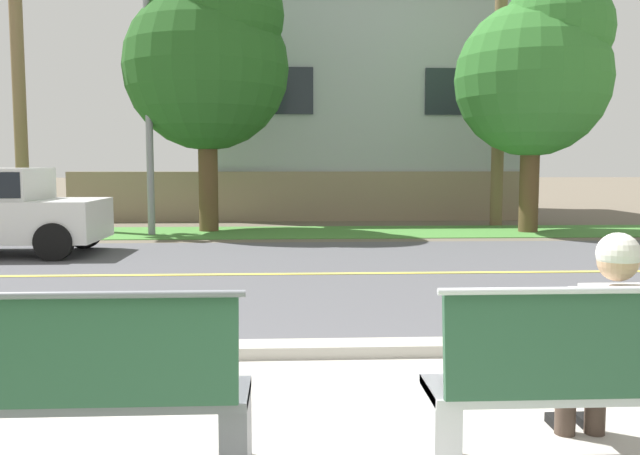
{
  "coord_description": "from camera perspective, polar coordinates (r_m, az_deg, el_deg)",
  "views": [
    {
      "loc": [
        -0.26,
        -3.11,
        1.61
      ],
      "look_at": [
        0.05,
        3.24,
        1.0
      ],
      "focal_mm": 37.33,
      "sensor_mm": 36.0,
      "label": 1
    }
  ],
  "objects": [
    {
      "name": "ground_plane",
      "position": [
        11.23,
        -1.42,
        -2.78
      ],
      "size": [
        140.0,
        140.0,
        0.0
      ],
      "primitive_type": "plane",
      "color": "#665B4C"
    },
    {
      "name": "curb_edge",
      "position": [
        5.68,
        -0.05,
        -10.4
      ],
      "size": [
        44.0,
        0.3,
        0.11
      ],
      "primitive_type": "cube",
      "color": "#ADA89E",
      "rests_on": "ground_plane"
    },
    {
      "name": "street_asphalt",
      "position": [
        9.75,
        -1.21,
        -4.02
      ],
      "size": [
        52.0,
        8.0,
        0.01
      ],
      "primitive_type": "cube",
      "color": "#515156",
      "rests_on": "ground_plane"
    },
    {
      "name": "road_centre_line",
      "position": [
        9.75,
        -1.21,
        -3.99
      ],
      "size": [
        48.0,
        0.14,
        0.01
      ],
      "primitive_type": "cube",
      "color": "#E0CC4C",
      "rests_on": "ground_plane"
    },
    {
      "name": "far_verge_grass",
      "position": [
        15.69,
        -1.81,
        -0.41
      ],
      "size": [
        48.0,
        2.8,
        0.02
      ],
      "primitive_type": "cube",
      "color": "#478438",
      "rests_on": "ground_plane"
    },
    {
      "name": "bench_left",
      "position": [
        3.66,
        -21.33,
        -13.22
      ],
      "size": [
        1.87,
        0.48,
        1.01
      ],
      "color": "slate",
      "rests_on": "ground_plane"
    },
    {
      "name": "bench_right",
      "position": [
        3.86,
        23.45,
        -12.34
      ],
      "size": [
        1.87,
        0.48,
        1.01
      ],
      "color": "silver",
      "rests_on": "ground_plane"
    },
    {
      "name": "seated_person_white",
      "position": [
        3.98,
        23.32,
        -8.55
      ],
      "size": [
        0.52,
        0.68,
        1.25
      ],
      "color": "#47382D",
      "rests_on": "ground_plane"
    },
    {
      "name": "streetlamp",
      "position": [
        15.92,
        -14.44,
        14.76
      ],
      "size": [
        0.24,
        2.1,
        7.43
      ],
      "color": "gray",
      "rests_on": "ground_plane"
    },
    {
      "name": "shade_tree_far_left",
      "position": [
        16.21,
        -9.31,
        14.36
      ],
      "size": [
        3.86,
        3.86,
        6.37
      ],
      "color": "brown",
      "rests_on": "ground_plane"
    },
    {
      "name": "shade_tree_left",
      "position": [
        16.55,
        18.22,
        12.88
      ],
      "size": [
        3.57,
        3.57,
        5.89
      ],
      "color": "brown",
      "rests_on": "ground_plane"
    },
    {
      "name": "garden_wall",
      "position": [
        18.88,
        -1.62,
        2.69
      ],
      "size": [
        13.0,
        0.36,
        1.4
      ],
      "primitive_type": "cube",
      "color": "gray",
      "rests_on": "ground_plane"
    },
    {
      "name": "house_across_street",
      "position": [
        22.27,
        3.22,
        10.74
      ],
      "size": [
        10.22,
        6.91,
        7.23
      ],
      "color": "#A3ADB2",
      "rests_on": "ground_plane"
    }
  ]
}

